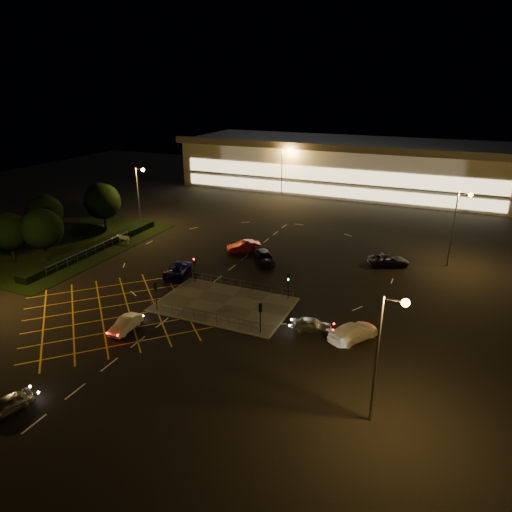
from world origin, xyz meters
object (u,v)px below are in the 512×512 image
at_px(car_far_dkgrey, 264,257).
at_px(car_circ_red, 244,246).
at_px(signal_sw, 156,290).
at_px(car_near_silver, 7,404).
at_px(car_approach_white, 353,332).
at_px(signal_se, 260,312).
at_px(car_right_silver, 312,325).
at_px(car_left_blue, 177,270).
at_px(car_queue_white, 126,324).
at_px(signal_ne, 289,281).
at_px(signal_nw, 195,264).
at_px(car_east_grey, 389,261).

height_order(car_far_dkgrey, car_circ_red, car_circ_red).
distance_m(signal_sw, car_circ_red, 20.23).
bearing_deg(car_circ_red, car_near_silver, -41.75).
xyz_separation_m(car_far_dkgrey, car_circ_red, (-4.31, 2.83, 0.02)).
height_order(signal_sw, car_approach_white, signal_sw).
xyz_separation_m(signal_se, car_right_silver, (4.41, 2.51, -1.70)).
bearing_deg(car_circ_red, car_far_dkgrey, 17.60).
bearing_deg(car_right_silver, car_left_blue, 61.65).
bearing_deg(car_right_silver, car_far_dkgrey, 26.63).
height_order(signal_sw, signal_se, same).
xyz_separation_m(signal_se, car_circ_red, (-11.08, 20.14, -1.57)).
bearing_deg(car_queue_white, car_circ_red, 84.32).
xyz_separation_m(signal_ne, car_approach_white, (8.48, -5.38, -1.57)).
bearing_deg(car_approach_white, car_near_silver, 75.54).
xyz_separation_m(signal_sw, car_circ_red, (0.92, 20.14, -1.57)).
height_order(signal_sw, signal_ne, same).
relative_size(signal_sw, car_queue_white, 0.78).
distance_m(signal_nw, car_queue_white, 12.78).
height_order(signal_sw, car_east_grey, signal_sw).
bearing_deg(car_east_grey, car_near_silver, 128.31).
distance_m(car_queue_white, car_circ_red, 24.85).
bearing_deg(car_approach_white, signal_ne, -0.55).
bearing_deg(car_east_grey, car_approach_white, 155.47).
height_order(signal_sw, car_left_blue, signal_sw).
xyz_separation_m(car_right_silver, car_east_grey, (4.39, 20.33, 0.07)).
relative_size(car_far_dkgrey, car_east_grey, 0.99).
bearing_deg(car_left_blue, car_circ_red, 55.71).
distance_m(signal_nw, car_east_grey, 25.61).
xyz_separation_m(signal_ne, car_far_dkgrey, (-6.77, 9.32, -1.60)).
xyz_separation_m(car_near_silver, car_left_blue, (-2.26, 26.58, 0.12)).
bearing_deg(signal_nw, signal_ne, 0.00).
xyz_separation_m(car_queue_white, car_far_dkgrey, (5.64, 21.98, 0.11)).
bearing_deg(signal_nw, car_near_silver, -91.91).
xyz_separation_m(car_queue_white, car_approach_white, (20.89, 7.27, 0.13)).
height_order(signal_se, car_far_dkgrey, signal_se).
height_order(signal_ne, car_east_grey, signal_ne).
bearing_deg(car_left_blue, car_near_silver, -99.83).
bearing_deg(car_circ_red, car_right_silver, 2.24).
bearing_deg(car_far_dkgrey, car_queue_white, -138.38).
height_order(car_near_silver, car_left_blue, car_left_blue).
relative_size(car_near_silver, car_far_dkgrey, 0.68).
bearing_deg(car_circ_red, signal_sw, -41.68).
height_order(car_near_silver, car_approach_white, car_approach_white).
xyz_separation_m(signal_nw, car_approach_white, (20.48, -5.38, -1.57)).
height_order(signal_se, signal_nw, same).
bearing_deg(car_far_dkgrey, signal_ne, -87.98).
bearing_deg(car_circ_red, signal_se, -10.25).
bearing_deg(car_near_silver, car_right_silver, 62.37).
bearing_deg(car_east_grey, signal_nw, 101.92).
bearing_deg(car_approach_white, car_far_dkgrey, -12.09).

